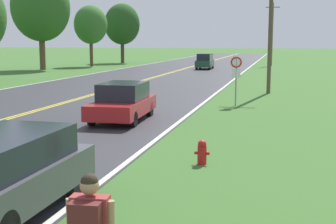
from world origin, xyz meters
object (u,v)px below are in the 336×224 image
Objects in this scene: traffic_sign at (236,69)px; tree_right_cluster at (122,24)px; fire_hydrant at (202,152)px; tree_behind_sign at (41,8)px; tree_far_back at (91,25)px; car_dark_grey_hatchback_nearest at (2,173)px; car_red_sedan_approaching at (123,102)px; car_dark_green_van_mid_near at (205,61)px.

tree_right_cluster is at bearing 116.32° from traffic_sign.
fire_hydrant is 44.19m from tree_behind_sign.
tree_far_back is (-0.77, -9.73, -0.38)m from tree_right_cluster.
tree_behind_sign reaches higher than tree_right_cluster.
car_dark_grey_hatchback_nearest is (18.76, -48.37, -4.42)m from tree_far_back.
tree_right_cluster is 50.55m from car_red_sedan_approaching.
tree_behind_sign is at bearing -152.08° from car_dark_grey_hatchback_nearest.
tree_right_cluster reaches higher than traffic_sign.
car_dark_green_van_mid_near is at bearing 17.42° from tree_behind_sign.
traffic_sign reaches higher than fire_hydrant.
car_dark_grey_hatchback_nearest is at bearing -68.80° from tree_far_back.
fire_hydrant is 11.74m from traffic_sign.
tree_far_back reaches higher than traffic_sign.
tree_behind_sign is at bearing -109.39° from tree_far_back.
tree_behind_sign is 2.42× the size of car_red_sedan_approaching.
tree_right_cluster is 9.77m from tree_far_back.
car_dark_grey_hatchback_nearest reaches higher than fire_hydrant.
car_red_sedan_approaching is (17.43, -37.75, -4.47)m from tree_far_back.
car_dark_green_van_mid_near is at bearing 102.25° from traffic_sign.
car_red_sedan_approaching reaches higher than fire_hydrant.
tree_right_cluster is 61.01m from car_dark_grey_hatchback_nearest.
car_dark_green_van_mid_near is at bearing 99.26° from fire_hydrant.
fire_hydrant is 0.27× the size of traffic_sign.
tree_far_back is (-21.79, 43.84, 4.91)m from fire_hydrant.
car_dark_grey_hatchback_nearest is 0.97× the size of car_dark_green_van_mid_near.
traffic_sign is at bearing 170.47° from car_dark_grey_hatchback_nearest.
car_red_sedan_approaching is at bearing -126.44° from traffic_sign.
tree_far_back is at bearing 123.75° from traffic_sign.
car_dark_grey_hatchback_nearest is at bearing -72.80° from tree_right_cluster.
car_dark_green_van_mid_near is at bearing -39.77° from tree_right_cluster.
tree_behind_sign reaches higher than car_dark_green_van_mid_near.
car_dark_green_van_mid_near reaches higher than car_red_sedan_approaching.
tree_far_back is (-21.52, 32.20, 3.36)m from traffic_sign.
traffic_sign reaches higher than car_dark_green_van_mid_near.
traffic_sign is (-0.27, 11.63, 1.55)m from fire_hydrant.
car_red_sedan_approaching is (-4.36, 6.09, 0.45)m from fire_hydrant.
tree_right_cluster reaches higher than car_dark_grey_hatchback_nearest.
car_dark_green_van_mid_near is (-6.81, 41.75, 0.60)m from fire_hydrant.
car_dark_green_van_mid_near is at bearing -178.59° from car_red_sedan_approaching.
tree_behind_sign is at bearing -101.26° from tree_right_cluster.
tree_far_back is at bearing 70.61° from tree_behind_sign.
car_dark_grey_hatchback_nearest is 10.71m from car_red_sedan_approaching.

